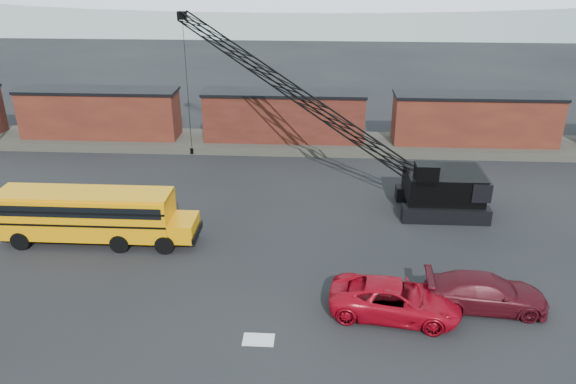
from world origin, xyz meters
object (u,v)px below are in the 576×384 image
red_pickup (395,299)px  crawler_crane (291,90)px  maroon_suv (486,292)px  school_bus (92,214)px

red_pickup → crawler_crane: (-5.79, 16.47, 5.90)m
red_pickup → maroon_suv: (4.43, 0.84, -0.01)m
red_pickup → maroon_suv: bearing=-70.9°
school_bus → crawler_crane: size_ratio=0.53×
school_bus → red_pickup: size_ratio=1.90×
maroon_suv → crawler_crane: bearing=36.9°
red_pickup → crawler_crane: 18.43m
red_pickup → school_bus: bearing=78.1°
maroon_suv → school_bus: bearing=79.6°
maroon_suv → crawler_crane: size_ratio=0.27×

